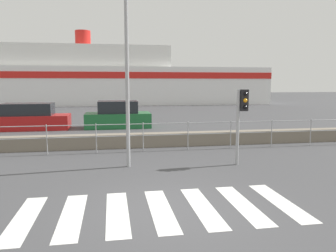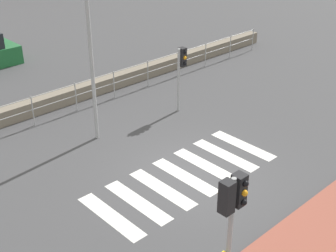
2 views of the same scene
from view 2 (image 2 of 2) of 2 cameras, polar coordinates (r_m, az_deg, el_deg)
name	(u,v)px [view 2 (image 2 of 2)]	position (r m, az deg, el deg)	size (l,w,h in m)	color
ground_plane	(190,174)	(13.91, 2.68, -5.84)	(160.00, 160.00, 0.00)	#424244
sidewalk_brick	(313,241)	(11.98, 17.23, -13.20)	(24.00, 1.80, 0.12)	#934C3D
crosswalk	(185,176)	(13.78, 2.06, -6.17)	(5.85, 2.40, 0.01)	silver
seawall	(64,97)	(18.61, -12.56, 3.47)	(23.71, 0.55, 0.56)	slate
harbor_fence	(76,93)	(17.73, -11.21, 4.02)	(21.38, 0.04, 1.13)	#9EA0A3
traffic_light_near	(232,206)	(8.99, 7.78, -9.64)	(0.58, 0.41, 2.86)	#9EA0A3
traffic_light_far	(181,65)	(17.08, 1.62, 7.40)	(0.34, 0.32, 2.43)	#9EA0A3
streetlamp	(92,19)	(14.32, -9.21, 12.70)	(0.32, 1.26, 6.62)	#9EA0A3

